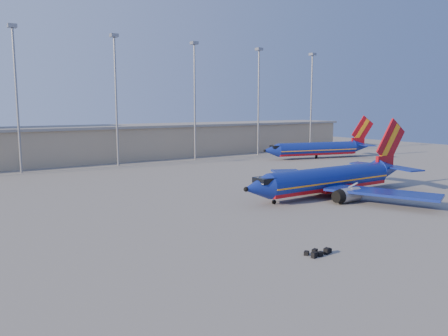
{
  "coord_description": "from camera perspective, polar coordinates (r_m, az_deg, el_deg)",
  "views": [
    {
      "loc": [
        -39.96,
        -47.43,
        12.97
      ],
      "look_at": [
        -3.77,
        5.69,
        4.0
      ],
      "focal_mm": 35.0,
      "sensor_mm": 36.0,
      "label": 1
    }
  ],
  "objects": [
    {
      "name": "ground",
      "position": [
        63.36,
        5.74,
        -3.91
      ],
      "size": [
        220.0,
        220.0,
        0.0
      ],
      "primitive_type": "plane",
      "color": "slate",
      "rests_on": "ground"
    },
    {
      "name": "terminal_building",
      "position": [
        116.99,
        -8.9,
        3.61
      ],
      "size": [
        122.0,
        16.0,
        8.5
      ],
      "color": "gray",
      "rests_on": "ground"
    },
    {
      "name": "light_mast_row",
      "position": [
        103.79,
        -8.7,
        10.39
      ],
      "size": [
        101.6,
        1.6,
        28.65
      ],
      "color": "gray",
      "rests_on": "ground"
    },
    {
      "name": "aircraft_main",
      "position": [
        66.57,
        13.94,
        -1.44
      ],
      "size": [
        33.03,
        31.81,
        11.19
      ],
      "rotation": [
        0.0,
        0.0,
        -0.01
      ],
      "color": "navy",
      "rests_on": "ground"
    },
    {
      "name": "aircraft_second",
      "position": [
        114.28,
        12.35,
        2.49
      ],
      "size": [
        31.32,
        14.71,
        10.8
      ],
      "rotation": [
        0.0,
        0.0,
        -0.25
      ],
      "color": "navy",
      "rests_on": "ground"
    },
    {
      "name": "luggage_pile",
      "position": [
        40.21,
        12.31,
        -10.72
      ],
      "size": [
        2.69,
        1.43,
        0.54
      ],
      "color": "black",
      "rests_on": "ground"
    }
  ]
}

